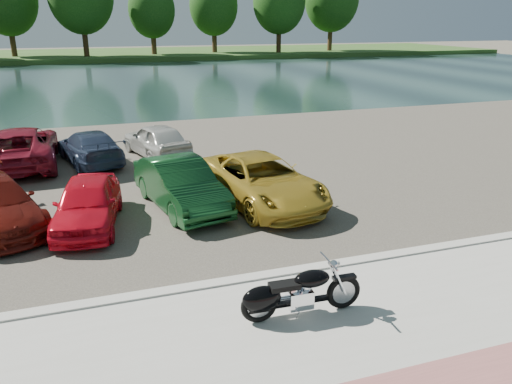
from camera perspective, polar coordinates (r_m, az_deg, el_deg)
ground at (r=9.26m, az=5.56°, el=-15.66°), size 200.00×200.00×0.00m
promenade at (r=8.51m, az=8.42°, el=-18.96°), size 60.00×6.00×0.10m
kerb at (r=10.80m, az=1.26°, el=-9.64°), size 60.00×0.30×0.14m
parking_lot at (r=18.93m, az=-7.89°, el=2.88°), size 60.00×18.00×0.04m
river at (r=47.31m, az=-14.68°, el=12.18°), size 120.00×40.00×0.00m
far_bank at (r=79.13m, az=-16.54°, el=14.83°), size 120.00×24.00×0.60m
far_trees at (r=73.12m, az=-13.24°, el=20.45°), size 70.25×10.68×12.52m
motorcycle at (r=9.23m, az=4.02°, el=-11.58°), size 2.33×0.75×1.05m
car_4 at (r=13.87m, az=-18.70°, el=-1.19°), size 2.09×4.00×1.30m
car_5 at (r=14.57m, az=-8.62°, el=0.86°), size 2.33×4.52×1.42m
car_6 at (r=14.78m, az=0.64°, el=1.32°), size 3.16×5.39×1.41m
car_10 at (r=20.54m, az=-25.27°, el=4.69°), size 2.60×5.37×1.47m
car_11 at (r=20.06m, az=-18.46°, el=4.90°), size 2.73×4.60×1.25m
car_12 at (r=20.40m, az=-11.32°, el=5.87°), size 2.62×4.21×1.34m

